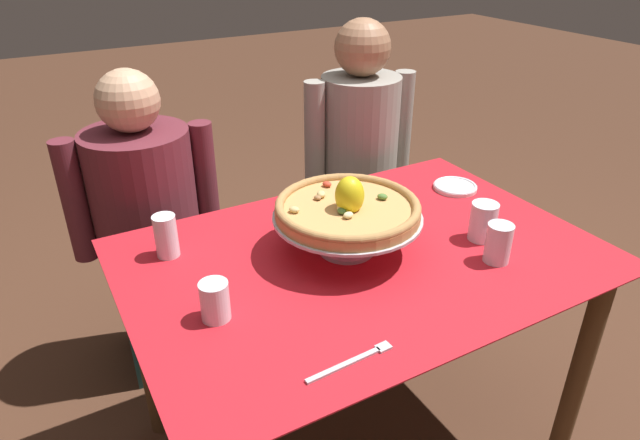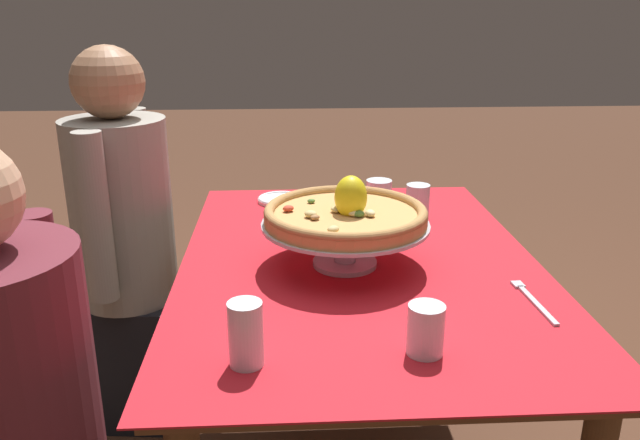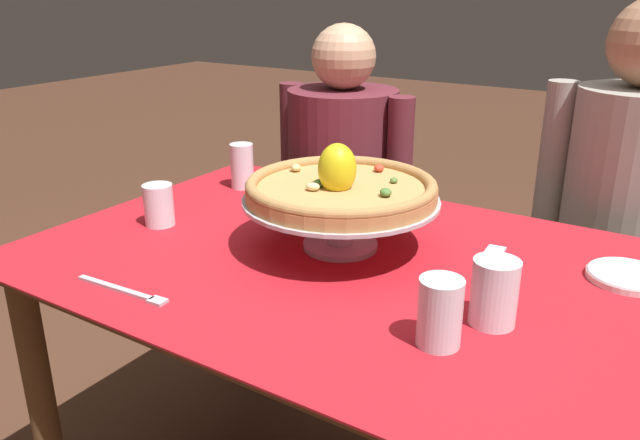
% 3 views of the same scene
% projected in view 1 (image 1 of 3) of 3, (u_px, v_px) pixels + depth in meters
% --- Properties ---
extents(ground_plane, '(14.00, 14.00, 0.00)m').
position_uv_depth(ground_plane, '(355.00, 436.00, 1.87)').
color(ground_plane, '#4C2D1E').
extents(dining_table, '(1.28, 0.88, 0.72)m').
position_uv_depth(dining_table, '(362.00, 285.00, 1.58)').
color(dining_table, brown).
rests_on(dining_table, ground).
extents(pizza_stand, '(0.40, 0.40, 0.11)m').
position_uv_depth(pizza_stand, '(347.00, 224.00, 1.50)').
color(pizza_stand, '#B7B7C1').
rests_on(pizza_stand, dining_table).
extents(pizza, '(0.39, 0.39, 0.12)m').
position_uv_depth(pizza, '(348.00, 207.00, 1.48)').
color(pizza, tan).
rests_on(pizza, pizza_stand).
extents(water_glass_side_left, '(0.07, 0.07, 0.10)m').
position_uv_depth(water_glass_side_left, '(215.00, 303.00, 1.26)').
color(water_glass_side_left, white).
rests_on(water_glass_side_left, dining_table).
extents(water_glass_front_right, '(0.07, 0.07, 0.11)m').
position_uv_depth(water_glass_front_right, '(498.00, 246.00, 1.47)').
color(water_glass_front_right, silver).
rests_on(water_glass_front_right, dining_table).
extents(water_glass_back_left, '(0.06, 0.06, 0.12)m').
position_uv_depth(water_glass_back_left, '(166.00, 239.00, 1.50)').
color(water_glass_back_left, white).
rests_on(water_glass_back_left, dining_table).
extents(water_glass_side_right, '(0.08, 0.08, 0.11)m').
position_uv_depth(water_glass_side_right, '(483.00, 224.00, 1.58)').
color(water_glass_side_right, white).
rests_on(water_glass_side_right, dining_table).
extents(side_plate, '(0.15, 0.15, 0.02)m').
position_uv_depth(side_plate, '(455.00, 186.00, 1.89)').
color(side_plate, white).
rests_on(side_plate, dining_table).
extents(dinner_fork, '(0.21, 0.03, 0.01)m').
position_uv_depth(dinner_fork, '(354.00, 360.00, 1.15)').
color(dinner_fork, '#B7B7C1').
rests_on(dinner_fork, dining_table).
extents(sugar_packet, '(0.04, 0.05, 0.00)m').
position_uv_depth(sugar_packet, '(396.00, 205.00, 1.78)').
color(sugar_packet, silver).
rests_on(sugar_packet, dining_table).
extents(diner_left, '(0.51, 0.39, 1.13)m').
position_uv_depth(diner_left, '(150.00, 233.00, 1.98)').
color(diner_left, '#1E3833').
rests_on(diner_left, ground).
extents(diner_right, '(0.47, 0.35, 1.22)m').
position_uv_depth(diner_right, '(358.00, 180.00, 2.31)').
color(diner_right, black).
rests_on(diner_right, ground).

